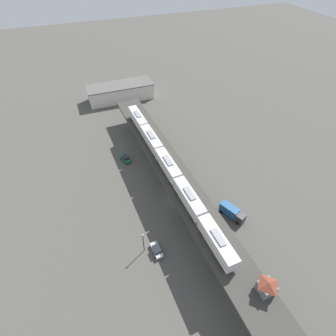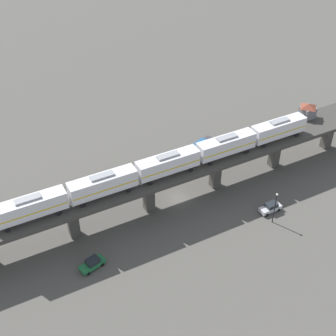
% 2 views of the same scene
% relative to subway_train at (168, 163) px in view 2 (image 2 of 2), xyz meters
% --- Properties ---
extents(ground_plane, '(400.00, 400.00, 0.00)m').
position_rel_subway_train_xyz_m(ground_plane, '(1.54, -3.03, -10.57)').
color(ground_plane, '#4C4944').
extents(elevated_viaduct, '(12.53, 92.28, 8.03)m').
position_rel_subway_train_xyz_m(elevated_viaduct, '(1.55, -3.21, -3.68)').
color(elevated_viaduct, '#393733').
rests_on(elevated_viaduct, ground).
extents(subway_train, '(5.63, 62.46, 4.45)m').
position_rel_subway_train_xyz_m(subway_train, '(0.00, 0.00, 0.00)').
color(subway_train, silver).
rests_on(subway_train, elevated_viaduct).
extents(signal_hut, '(3.36, 3.36, 3.40)m').
position_rel_subway_train_xyz_m(signal_hut, '(5.43, -36.13, -0.74)').
color(signal_hut, slate).
rests_on(signal_hut, elevated_viaduct).
extents(street_car_silver, '(2.16, 4.50, 1.89)m').
position_rel_subway_train_xyz_m(street_car_silver, '(-9.46, -17.24, -9.63)').
color(street_car_silver, '#B7BABF').
rests_on(street_car_silver, ground).
extents(street_car_green, '(3.04, 4.74, 1.89)m').
position_rel_subway_train_xyz_m(street_car_green, '(-8.28, 17.96, -9.63)').
color(street_car_green, '#1E6638').
rests_on(street_car_green, ground).
extents(delivery_truck, '(4.97, 7.50, 3.20)m').
position_rel_subway_train_xyz_m(delivery_truck, '(12.81, -14.31, -8.81)').
color(delivery_truck, '#333338').
rests_on(delivery_truck, ground).
extents(street_lamp, '(0.44, 0.44, 6.94)m').
position_rel_subway_train_xyz_m(street_lamp, '(-12.16, -15.83, -6.46)').
color(street_lamp, black).
rests_on(street_lamp, ground).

